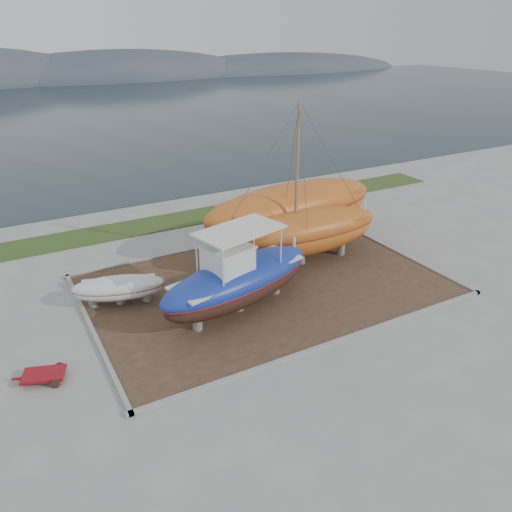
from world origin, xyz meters
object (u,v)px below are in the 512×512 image
orange_bare_hull (291,217)px  white_dinghy (119,291)px  orange_sailboat (304,188)px  red_trailer (44,377)px  blue_caique (238,271)px

orange_bare_hull → white_dinghy: bearing=-176.0°
orange_sailboat → red_trailer: bearing=-162.6°
white_dinghy → blue_caique: bearing=-18.1°
white_dinghy → orange_sailboat: orange_sailboat is taller
orange_sailboat → orange_bare_hull: 3.52m
white_dinghy → red_trailer: white_dinghy is taller
white_dinghy → orange_bare_hull: (11.14, 1.71, 1.29)m
white_dinghy → orange_bare_hull: size_ratio=0.37×
blue_caique → orange_sailboat: orange_sailboat is taller
white_dinghy → orange_bare_hull: orange_bare_hull is taller
blue_caique → red_trailer: size_ratio=3.66×
blue_caique → orange_bare_hull: 8.14m
orange_bare_hull → red_trailer: bearing=-163.0°
orange_sailboat → orange_bare_hull: (0.73, 2.27, -2.59)m
red_trailer → orange_sailboat: bearing=33.7°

